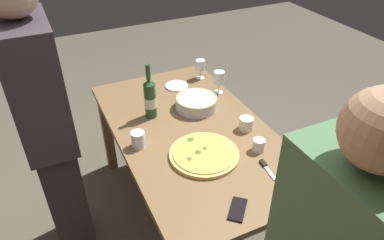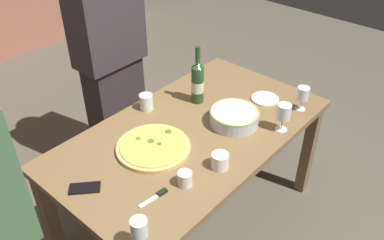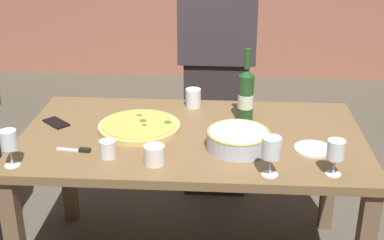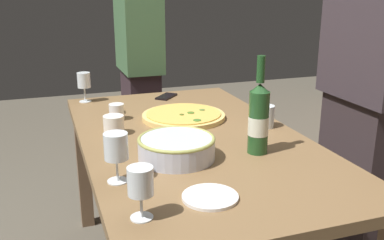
% 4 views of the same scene
% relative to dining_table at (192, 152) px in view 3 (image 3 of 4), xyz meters
% --- Properties ---
extents(dining_table, '(1.60, 0.90, 0.75)m').
position_rel_dining_table_xyz_m(dining_table, '(0.00, 0.00, 0.00)').
color(dining_table, brown).
rests_on(dining_table, ground).
extents(pizza, '(0.39, 0.39, 0.03)m').
position_rel_dining_table_xyz_m(pizza, '(-0.26, 0.05, 0.11)').
color(pizza, '#DBB766').
rests_on(pizza, dining_table).
extents(serving_bowl, '(0.28, 0.28, 0.08)m').
position_rel_dining_table_xyz_m(serving_bowl, '(0.21, -0.13, 0.14)').
color(serving_bowl, silver).
rests_on(serving_bowl, dining_table).
extents(wine_bottle, '(0.08, 0.08, 0.37)m').
position_rel_dining_table_xyz_m(wine_bottle, '(0.25, 0.17, 0.23)').
color(wine_bottle, '#204A21').
rests_on(wine_bottle, dining_table).
extents(wine_glass_near_pizza, '(0.07, 0.07, 0.16)m').
position_rel_dining_table_xyz_m(wine_glass_near_pizza, '(-0.72, -0.36, 0.20)').
color(wine_glass_near_pizza, white).
rests_on(wine_glass_near_pizza, dining_table).
extents(wine_glass_by_bottle, '(0.08, 0.08, 0.17)m').
position_rel_dining_table_xyz_m(wine_glass_by_bottle, '(0.34, -0.37, 0.21)').
color(wine_glass_by_bottle, white).
rests_on(wine_glass_by_bottle, dining_table).
extents(wine_glass_far_left, '(0.07, 0.07, 0.15)m').
position_rel_dining_table_xyz_m(wine_glass_far_left, '(0.59, -0.35, 0.20)').
color(wine_glass_far_left, white).
rests_on(wine_glass_far_left, dining_table).
extents(cup_amber, '(0.09, 0.09, 0.08)m').
position_rel_dining_table_xyz_m(cup_amber, '(-0.14, -0.30, 0.13)').
color(cup_amber, white).
rests_on(cup_amber, dining_table).
extents(cup_ceramic, '(0.07, 0.07, 0.08)m').
position_rel_dining_table_xyz_m(cup_ceramic, '(-0.34, -0.26, 0.13)').
color(cup_ceramic, white).
rests_on(cup_ceramic, dining_table).
extents(cup_spare, '(0.08, 0.08, 0.10)m').
position_rel_dining_table_xyz_m(cup_spare, '(-0.02, 0.35, 0.14)').
color(cup_spare, white).
rests_on(cup_spare, dining_table).
extents(side_plate, '(0.17, 0.17, 0.01)m').
position_rel_dining_table_xyz_m(side_plate, '(0.54, -0.13, 0.10)').
color(side_plate, white).
rests_on(side_plate, dining_table).
extents(cell_phone, '(0.15, 0.15, 0.01)m').
position_rel_dining_table_xyz_m(cell_phone, '(-0.67, 0.08, 0.10)').
color(cell_phone, black).
rests_on(cell_phone, dining_table).
extents(pizza_knife, '(0.16, 0.04, 0.02)m').
position_rel_dining_table_xyz_m(pizza_knife, '(-0.49, -0.21, 0.10)').
color(pizza_knife, silver).
rests_on(pizza_knife, dining_table).
extents(person_host, '(0.45, 0.24, 1.77)m').
position_rel_dining_table_xyz_m(person_host, '(0.10, 0.80, 0.24)').
color(person_host, '#312628').
rests_on(person_host, ground).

